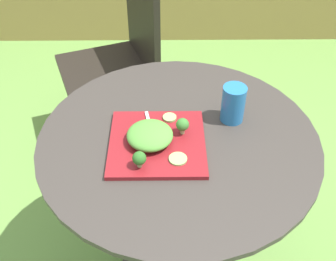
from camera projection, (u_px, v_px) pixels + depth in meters
name	position (u px, v px, depth m)	size (l,w,h in m)	color
patio_table	(177.00, 196.00, 1.41)	(0.85, 0.85, 0.73)	#38332D
patio_chair	(123.00, 51.00, 2.00)	(0.57, 0.57, 0.90)	black
salad_plate	(157.00, 143.00, 1.19)	(0.28, 0.28, 0.01)	maroon
drinking_glass	(233.00, 105.00, 1.25)	(0.07, 0.07, 0.12)	#236BA8
fork	(151.00, 131.00, 1.22)	(0.04, 0.15, 0.00)	silver
lettuce_mound	(150.00, 135.00, 1.18)	(0.14, 0.14, 0.05)	#519338
broccoli_floret_0	(183.00, 125.00, 1.19)	(0.04, 0.04, 0.05)	#99B770
broccoli_floret_1	(139.00, 159.00, 1.10)	(0.04, 0.04, 0.05)	#99B770
cucumber_slice_0	(170.00, 118.00, 1.27)	(0.04, 0.04, 0.01)	#8EB766
cucumber_slice_1	(178.00, 159.00, 1.13)	(0.05, 0.05, 0.01)	#8EB766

